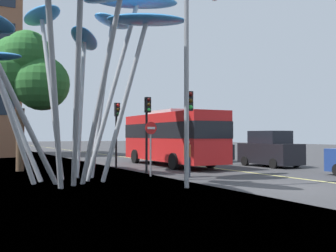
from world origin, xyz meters
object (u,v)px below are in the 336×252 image
(traffic_light_opposite, at_px, (78,125))
(car_side_street, at_px, (163,145))
(street_lamp, at_px, (194,58))
(pedestrian, at_px, (187,158))
(traffic_light_island_mid, at_px, (117,121))
(car_parked_mid, at_px, (270,150))
(leaf_sculpture, at_px, (70,22))
(traffic_light_kerb_near, at_px, (188,117))
(no_entry_sign, at_px, (151,140))
(traffic_light_kerb_far, at_px, (147,118))
(car_parked_far, at_px, (208,149))
(red_bus, at_px, (171,135))

(traffic_light_opposite, xyz_separation_m, car_side_street, (8.46, 1.86, -1.74))
(street_lamp, distance_m, pedestrian, 5.47)
(traffic_light_island_mid, xyz_separation_m, car_parked_mid, (9.06, -3.17, -1.76))
(traffic_light_island_mid, xyz_separation_m, traffic_light_opposite, (0.13, 8.37, -0.03))
(leaf_sculpture, relative_size, traffic_light_kerb_near, 3.14)
(no_entry_sign, bearing_deg, traffic_light_kerb_far, 69.77)
(traffic_light_opposite, xyz_separation_m, car_parked_far, (8.44, -5.43, -1.83))
(car_parked_mid, bearing_deg, street_lamp, -147.62)
(leaf_sculpture, bearing_deg, traffic_light_kerb_far, 25.14)
(car_parked_mid, relative_size, car_parked_far, 1.00)
(no_entry_sign, bearing_deg, traffic_light_kerb_near, -88.57)
(leaf_sculpture, xyz_separation_m, no_entry_sign, (4.10, 0.65, -5.00))
(car_parked_far, distance_m, no_entry_sign, 11.77)
(traffic_light_island_mid, height_order, pedestrian, traffic_light_island_mid)
(traffic_light_kerb_far, relative_size, car_parked_far, 0.96)
(red_bus, xyz_separation_m, car_side_street, (4.61, 9.75, -0.93))
(car_parked_mid, bearing_deg, traffic_light_kerb_far, -178.87)
(pedestrian, bearing_deg, leaf_sculpture, 175.37)
(leaf_sculpture, height_order, car_side_street, leaf_sculpture)
(car_parked_far, bearing_deg, leaf_sculpture, -146.60)
(red_bus, distance_m, traffic_light_kerb_far, 5.33)
(leaf_sculpture, relative_size, traffic_light_island_mid, 3.05)
(red_bus, distance_m, street_lamp, 11.12)
(car_parked_mid, xyz_separation_m, no_entry_sign, (-9.26, -1.71, 0.69))
(street_lamp, distance_m, no_entry_sign, 5.41)
(red_bus, bearing_deg, street_lamp, -114.74)
(traffic_light_kerb_far, height_order, pedestrian, traffic_light_kerb_far)
(leaf_sculpture, height_order, pedestrian, leaf_sculpture)
(traffic_light_island_mid, height_order, car_parked_far, traffic_light_island_mid)
(traffic_light_island_mid, bearing_deg, no_entry_sign, -92.26)
(pedestrian, bearing_deg, car_parked_mid, 19.62)
(no_entry_sign, bearing_deg, pedestrian, -38.31)
(leaf_sculpture, relative_size, street_lamp, 1.53)
(red_bus, relative_size, leaf_sculpture, 0.85)
(traffic_light_island_mid, height_order, car_parked_mid, traffic_light_island_mid)
(red_bus, bearing_deg, traffic_light_opposite, 115.96)
(traffic_light_opposite, distance_m, no_entry_sign, 13.30)
(red_bus, xyz_separation_m, no_entry_sign, (-4.16, -5.37, -0.22))
(car_parked_mid, bearing_deg, no_entry_sign, -169.53)
(red_bus, xyz_separation_m, traffic_light_island_mid, (-3.97, -0.48, 0.85))
(traffic_light_opposite, distance_m, car_side_street, 8.83)
(leaf_sculpture, height_order, traffic_light_kerb_near, leaf_sculpture)
(red_bus, distance_m, car_parked_mid, 6.34)
(red_bus, distance_m, pedestrian, 7.12)
(traffic_light_opposite, bearing_deg, traffic_light_kerb_far, -88.79)
(pedestrian, bearing_deg, traffic_light_opposite, 94.25)
(car_side_street, relative_size, pedestrian, 2.35)
(traffic_light_kerb_far, height_order, car_side_street, traffic_light_kerb_far)
(car_parked_mid, relative_size, street_lamp, 0.53)
(traffic_light_kerb_near, bearing_deg, traffic_light_kerb_far, 84.24)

